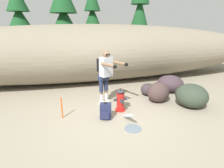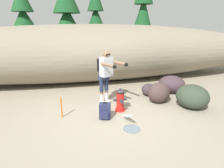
# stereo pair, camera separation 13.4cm
# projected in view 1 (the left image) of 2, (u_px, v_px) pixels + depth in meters

# --- Properties ---
(ground_plane) EXTENTS (56.00, 56.00, 0.04)m
(ground_plane) POSITION_uv_depth(u_px,v_px,m) (113.00, 116.00, 5.15)
(ground_plane) COLOR gray
(dirt_embankment) EXTENTS (17.89, 3.20, 2.50)m
(dirt_embankment) POSITION_uv_depth(u_px,v_px,m) (92.00, 53.00, 8.15)
(dirt_embankment) COLOR gray
(dirt_embankment) RESTS_ON ground_plane
(fire_hydrant) EXTENTS (0.40, 0.35, 0.70)m
(fire_hydrant) POSITION_uv_depth(u_px,v_px,m) (120.00, 101.00, 5.35)
(fire_hydrant) COLOR red
(fire_hydrant) RESTS_ON ground_plane
(hydrant_water_jet) EXTENTS (0.42, 1.13, 0.54)m
(hydrant_water_jet) POSITION_uv_depth(u_px,v_px,m) (128.00, 118.00, 4.78)
(hydrant_water_jet) COLOR silver
(hydrant_water_jet) RESTS_ON ground_plane
(utility_worker) EXTENTS (0.80, 1.04, 1.70)m
(utility_worker) POSITION_uv_depth(u_px,v_px,m) (106.00, 71.00, 5.59)
(utility_worker) COLOR beige
(utility_worker) RESTS_ON ground_plane
(spare_backpack) EXTENTS (0.34, 0.34, 0.47)m
(spare_backpack) POSITION_uv_depth(u_px,v_px,m) (106.00, 111.00, 4.90)
(spare_backpack) COLOR #23284C
(spare_backpack) RESTS_ON ground_plane
(boulder_large) EXTENTS (1.18, 1.23, 0.73)m
(boulder_large) POSITION_uv_depth(u_px,v_px,m) (191.00, 96.00, 5.60)
(boulder_large) COLOR #333F30
(boulder_large) RESTS_ON ground_plane
(boulder_mid) EXTENTS (0.96, 0.89, 0.66)m
(boulder_mid) POSITION_uv_depth(u_px,v_px,m) (158.00, 92.00, 5.99)
(boulder_mid) COLOR #463432
(boulder_mid) RESTS_ON ground_plane
(boulder_small) EXTENTS (1.15, 1.14, 0.62)m
(boulder_small) POSITION_uv_depth(u_px,v_px,m) (170.00, 83.00, 6.95)
(boulder_small) COLOR #43333A
(boulder_small) RESTS_ON ground_plane
(boulder_outlier) EXTENTS (0.78, 0.78, 0.43)m
(boulder_outlier) POSITION_uv_depth(u_px,v_px,m) (148.00, 89.00, 6.60)
(boulder_outlier) COLOR #3A3034
(boulder_outlier) RESTS_ON ground_plane
(pine_tree_far_left) EXTENTS (2.36, 2.36, 5.22)m
(pine_tree_far_left) POSITION_uv_depth(u_px,v_px,m) (19.00, 16.00, 12.94)
(pine_tree_far_left) COLOR #47331E
(pine_tree_far_left) RESTS_ON ground_plane
(pine_tree_left) EXTENTS (2.70, 2.70, 5.32)m
(pine_tree_left) POSITION_uv_depth(u_px,v_px,m) (64.00, 19.00, 11.82)
(pine_tree_left) COLOR #47331E
(pine_tree_left) RESTS_ON ground_plane
(pine_tree_center) EXTENTS (1.83, 1.83, 5.27)m
(pine_tree_center) POSITION_uv_depth(u_px,v_px,m) (92.00, 16.00, 13.19)
(pine_tree_center) COLOR #47331E
(pine_tree_center) RESTS_ON ground_plane
(pine_tree_right) EXTENTS (2.19, 2.19, 6.99)m
(pine_tree_right) POSITION_uv_depth(u_px,v_px,m) (140.00, 11.00, 14.03)
(pine_tree_right) COLOR #47331E
(pine_tree_right) RESTS_ON ground_plane
(survey_stake) EXTENTS (0.04, 0.04, 0.60)m
(survey_stake) POSITION_uv_depth(u_px,v_px,m) (62.00, 108.00, 4.91)
(survey_stake) COLOR #E55914
(survey_stake) RESTS_ON ground_plane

